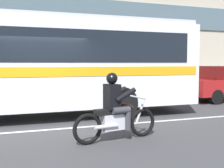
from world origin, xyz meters
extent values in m
plane|color=#3D3D3F|center=(0.00, 0.00, 0.00)|extent=(60.00, 60.00, 0.00)
cube|color=gray|center=(0.00, 5.10, 0.07)|extent=(28.00, 3.80, 0.15)
cube|color=silver|center=(0.00, -0.60, 0.00)|extent=(26.60, 0.14, 0.01)
cube|color=#4C606B|center=(0.00, 6.96, 4.57)|extent=(25.76, 0.10, 1.40)
cube|color=silver|center=(-1.08, 1.20, 1.73)|extent=(12.47, 2.61, 2.70)
cube|color=black|center=(-1.08, 1.20, 2.28)|extent=(11.47, 2.64, 0.96)
cube|color=orange|center=(-1.08, 1.20, 1.53)|extent=(12.22, 2.63, 0.28)
cube|color=#BABCC3|center=(-1.08, 1.20, 3.14)|extent=(12.22, 2.48, 0.16)
cylinder|color=black|center=(2.35, 0.02, 0.52)|extent=(1.04, 0.30, 1.04)
torus|color=black|center=(2.11, -2.04, 0.34)|extent=(0.70, 0.20, 0.69)
torus|color=black|center=(0.68, -2.27, 0.34)|extent=(0.70, 0.20, 0.69)
cube|color=silver|center=(1.34, -2.16, 0.44)|extent=(0.68, 0.38, 0.36)
ellipsoid|color=black|center=(1.59, -2.12, 0.72)|extent=(0.52, 0.35, 0.24)
cube|color=black|center=(1.14, -2.20, 0.69)|extent=(0.59, 0.35, 0.12)
cylinder|color=silver|center=(2.05, -2.05, 0.65)|extent=(0.28, 0.10, 0.58)
cylinder|color=silver|center=(1.97, -2.06, 0.96)|extent=(0.14, 0.64, 0.04)
cylinder|color=silver|center=(1.07, -2.37, 0.39)|extent=(0.56, 0.18, 0.09)
cube|color=black|center=(1.27, -2.18, 1.02)|extent=(0.33, 0.40, 0.56)
sphere|color=black|center=(1.27, -2.18, 1.44)|extent=(0.26, 0.26, 0.26)
cylinder|color=#38383D|center=(1.38, -1.98, 0.72)|extent=(0.44, 0.22, 0.15)
cylinder|color=#38383D|center=(1.56, -1.95, 0.48)|extent=(0.13, 0.13, 0.46)
cylinder|color=#38383D|center=(1.44, -2.33, 0.72)|extent=(0.44, 0.22, 0.15)
cylinder|color=#38383D|center=(1.62, -2.30, 0.48)|extent=(0.13, 0.13, 0.46)
cylinder|color=black|center=(1.48, -1.94, 1.06)|extent=(0.53, 0.19, 0.32)
cylinder|color=black|center=(1.54, -2.33, 1.06)|extent=(0.53, 0.19, 0.32)
cube|color=#560E0E|center=(8.54, 2.60, 1.34)|extent=(2.31, 1.67, 0.60)
cylinder|color=black|center=(7.42, 1.75, 0.32)|extent=(0.64, 0.22, 0.64)
cylinder|color=red|center=(-0.88, 3.61, 0.44)|extent=(0.22, 0.22, 0.58)
sphere|color=red|center=(-0.88, 3.61, 0.80)|extent=(0.20, 0.20, 0.20)
cylinder|color=red|center=(-0.88, 3.47, 0.47)|extent=(0.09, 0.10, 0.09)
camera|label=1|loc=(-0.82, -8.13, 1.78)|focal=45.09mm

